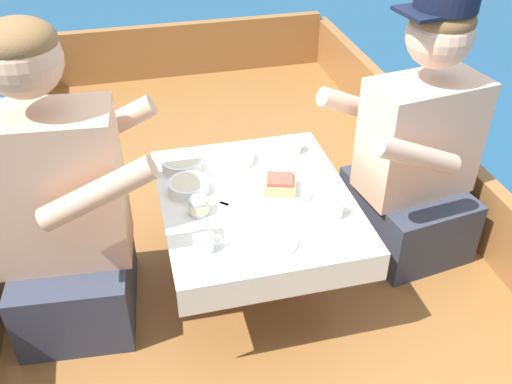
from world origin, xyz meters
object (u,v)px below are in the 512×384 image
sandwich (280,184)px  tin_can (199,206)px  person_starboard (416,154)px  coffee_cup_starboard (333,208)px  coffee_cup_port (204,242)px  coffee_cup_center (293,145)px  person_port (62,213)px

sandwich → tin_can: 0.29m
person_starboard → coffee_cup_starboard: 0.46m
person_starboard → coffee_cup_port: bearing=11.3°
coffee_cup_port → coffee_cup_center: bearing=48.7°
person_port → coffee_cup_port: (0.40, -0.22, -0.02)m
tin_can → coffee_cup_port: bearing=-93.9°
person_starboard → tin_can: (-0.81, -0.12, -0.01)m
coffee_cup_starboard → person_port: bearing=169.6°
person_port → person_starboard: (1.23, 0.07, -0.01)m
coffee_cup_starboard → coffee_cup_port: bearing=-170.7°
person_starboard → coffee_cup_starboard: (-0.40, -0.23, -0.01)m
person_starboard → tin_can: person_starboard is taller
coffee_cup_center → tin_can: (-0.40, -0.29, -0.00)m
coffee_cup_port → coffee_cup_center: 0.63m
sandwich → coffee_cup_center: 0.27m
coffee_cup_center → tin_can: bearing=-144.0°
person_port → coffee_cup_center: 0.85m
coffee_cup_center → person_starboard: bearing=-22.8°
person_port → sandwich: 0.70m
sandwich → tin_can: size_ratio=1.91×
person_port → coffee_cup_port: size_ratio=11.48×
coffee_cup_center → tin_can: size_ratio=1.44×
person_port → tin_can: size_ratio=15.31×
person_starboard → tin_can: bearing=-0.3°
coffee_cup_port → coffee_cup_center: same height
sandwich → coffee_cup_center: sandwich is taller
person_starboard → coffee_cup_center: size_ratio=10.30×
sandwich → person_starboard: bearing=7.3°
coffee_cup_starboard → coffee_cup_center: bearing=91.7°
person_starboard → tin_can: 0.82m
coffee_cup_port → coffee_cup_starboard: size_ratio=0.89×
person_port → sandwich: bearing=5.6°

